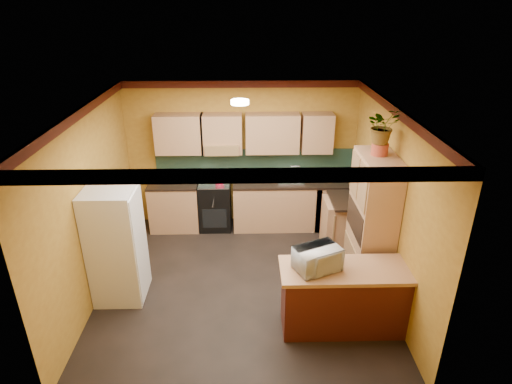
# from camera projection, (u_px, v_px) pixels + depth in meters

# --- Properties ---
(room_shell) EXTENTS (4.24, 4.24, 2.72)m
(room_shell) POSITION_uv_depth(u_px,v_px,m) (242.00, 148.00, 5.96)
(room_shell) COLOR black
(room_shell) RESTS_ON ground
(base_cabinets_back) EXTENTS (3.65, 0.60, 0.88)m
(base_cabinets_back) POSITION_uv_depth(u_px,v_px,m) (249.00, 205.00, 8.03)
(base_cabinets_back) COLOR tan
(base_cabinets_back) RESTS_ON ground
(countertop_back) EXTENTS (3.65, 0.62, 0.04)m
(countertop_back) POSITION_uv_depth(u_px,v_px,m) (248.00, 183.00, 7.84)
(countertop_back) COLOR black
(countertop_back) RESTS_ON base_cabinets_back
(stove) EXTENTS (0.58, 0.58, 0.91)m
(stove) POSITION_uv_depth(u_px,v_px,m) (215.00, 205.00, 8.01)
(stove) COLOR black
(stove) RESTS_ON ground
(kettle) EXTENTS (0.22, 0.22, 0.18)m
(kettle) POSITION_uv_depth(u_px,v_px,m) (219.00, 179.00, 7.74)
(kettle) COLOR #B50C28
(kettle) RESTS_ON stove
(sink) EXTENTS (0.48, 0.40, 0.03)m
(sink) POSITION_uv_depth(u_px,v_px,m) (290.00, 181.00, 7.84)
(sink) COLOR silver
(sink) RESTS_ON countertop_back
(base_cabinets_right) EXTENTS (0.60, 0.80, 0.88)m
(base_cabinets_right) POSITION_uv_depth(u_px,v_px,m) (347.00, 224.00, 7.36)
(base_cabinets_right) COLOR tan
(base_cabinets_right) RESTS_ON ground
(countertop_right) EXTENTS (0.62, 0.80, 0.04)m
(countertop_right) POSITION_uv_depth(u_px,v_px,m) (349.00, 200.00, 7.17)
(countertop_right) COLOR black
(countertop_right) RESTS_ON base_cabinets_right
(fridge) EXTENTS (0.68, 0.66, 1.70)m
(fridge) POSITION_uv_depth(u_px,v_px,m) (116.00, 245.00, 5.97)
(fridge) COLOR white
(fridge) RESTS_ON ground
(pantry) EXTENTS (0.48, 0.90, 2.10)m
(pantry) POSITION_uv_depth(u_px,v_px,m) (371.00, 226.00, 6.07)
(pantry) COLOR tan
(pantry) RESTS_ON ground
(fern_pot) EXTENTS (0.22, 0.22, 0.16)m
(fern_pot) POSITION_uv_depth(u_px,v_px,m) (380.00, 149.00, 5.64)
(fern_pot) COLOR #AB3F29
(fern_pot) RESTS_ON pantry
(fern) EXTENTS (0.52, 0.48, 0.48)m
(fern) POSITION_uv_depth(u_px,v_px,m) (383.00, 126.00, 5.51)
(fern) COLOR tan
(fern) RESTS_ON fern_pot
(breakfast_bar) EXTENTS (1.80, 0.55, 0.88)m
(breakfast_bar) POSITION_uv_depth(u_px,v_px,m) (352.00, 300.00, 5.53)
(breakfast_bar) COLOR #521813
(breakfast_bar) RESTS_ON ground
(bar_top) EXTENTS (1.90, 0.65, 0.05)m
(bar_top) POSITION_uv_depth(u_px,v_px,m) (356.00, 270.00, 5.34)
(bar_top) COLOR tan
(bar_top) RESTS_ON breakfast_bar
(microwave) EXTENTS (0.65, 0.56, 0.30)m
(microwave) POSITION_uv_depth(u_px,v_px,m) (317.00, 259.00, 5.25)
(microwave) COLOR white
(microwave) RESTS_ON bar_top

